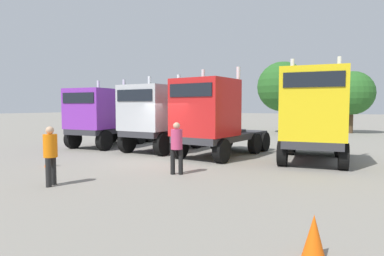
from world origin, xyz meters
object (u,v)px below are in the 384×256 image
Objects in this scene: visitor_with_camera at (177,144)px; traffic_cone_near at (314,236)px; visitor_in_hivis at (50,151)px; semi_truck_silver at (157,117)px; semi_truck_red at (212,117)px; semi_truck_purple at (102,116)px; semi_truck_yellow at (314,115)px; traffic_cone_mid at (49,158)px.

visitor_with_camera reaches higher than traffic_cone_near.
visitor_in_hivis is at bearing 170.64° from traffic_cone_near.
semi_truck_red is (3.41, -0.56, 0.06)m from semi_truck_silver.
semi_truck_red is 3.34× the size of visitor_in_hivis.
semi_truck_purple is at bearing 145.01° from traffic_cone_near.
semi_truck_silver is 0.98× the size of semi_truck_red.
semi_truck_purple is 3.89m from semi_truck_silver.
semi_truck_silver is 6.05m from visitor_with_camera.
visitor_in_hivis is (-6.26, -7.71, -0.99)m from semi_truck_yellow.
semi_truck_silver reaches higher than semi_truck_purple.
traffic_cone_mid is (-8.97, -5.63, -1.68)m from semi_truck_yellow.
traffic_cone_mid is at bearing 162.07° from traffic_cone_near.
semi_truck_yellow is 3.34× the size of visitor_in_hivis.
semi_truck_purple is at bearing -88.43° from semi_truck_red.
semi_truck_red reaches higher than visitor_in_hivis.
semi_truck_red is 10.26m from traffic_cone_near.
semi_truck_yellow is (4.33, 0.53, 0.16)m from semi_truck_red.
semi_truck_silver is (3.89, -0.06, 0.00)m from semi_truck_purple.
semi_truck_purple is 8.62× the size of traffic_cone_near.
visitor_in_hivis reaches higher than traffic_cone_mid.
semi_truck_red reaches higher than visitor_with_camera.
traffic_cone_near is (5.64, -8.43, -1.51)m from semi_truck_red.
semi_truck_red is at bearing -89.75° from semi_truck_yellow.
semi_truck_purple is 3.28× the size of visitor_with_camera.
traffic_cone_near reaches higher than traffic_cone_mid.
traffic_cone_near is (12.93, -9.05, -1.44)m from semi_truck_purple.
semi_truck_silver is 0.98× the size of semi_truck_yellow.
semi_truck_silver is 7.74m from semi_truck_yellow.
traffic_cone_near is 1.03× the size of traffic_cone_mid.
semi_truck_purple is at bearing -143.54° from visitor_with_camera.
traffic_cone_mid is at bearing -64.55° from semi_truck_yellow.
semi_truck_purple is 8.89× the size of traffic_cone_mid.
traffic_cone_near is at bearing -17.93° from traffic_cone_mid.
semi_truck_yellow reaches higher than visitor_in_hivis.
semi_truck_silver is 8.42× the size of traffic_cone_near.
semi_truck_red is 4.37m from semi_truck_yellow.
semi_truck_silver reaches higher than visitor_with_camera.
visitor_in_hivis is at bearing -37.46° from traffic_cone_mid.
semi_truck_yellow is at bearing 103.33° from semi_truck_red.
semi_truck_yellow reaches higher than semi_truck_purple.
traffic_cone_near is at bearing 149.05° from visitor_in_hivis.
semi_truck_silver reaches higher than traffic_cone_mid.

